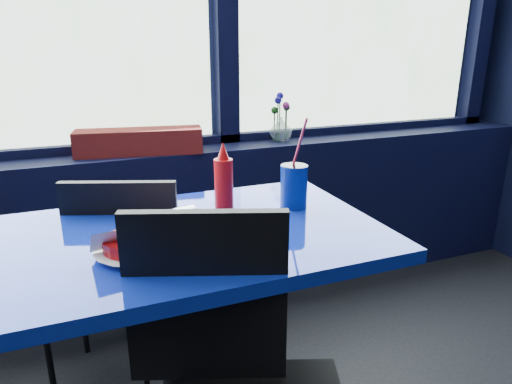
% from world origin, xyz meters
% --- Properties ---
extents(window_sill, '(5.00, 0.26, 0.80)m').
position_xyz_m(window_sill, '(0.00, 2.87, 0.40)').
color(window_sill, black).
rests_on(window_sill, ground).
extents(near_table, '(1.20, 0.70, 0.75)m').
position_xyz_m(near_table, '(0.30, 2.00, 0.57)').
color(near_table, black).
rests_on(near_table, ground).
extents(chair_near_front, '(0.52, 0.53, 0.91)m').
position_xyz_m(chair_near_front, '(0.36, 1.63, 0.52)').
color(chair_near_front, black).
rests_on(chair_near_front, ground).
extents(chair_near_back, '(0.50, 0.50, 0.86)m').
position_xyz_m(chair_near_back, '(0.14, 2.33, 0.49)').
color(chair_near_back, black).
rests_on(chair_near_back, ground).
extents(planter_box, '(0.56, 0.23, 0.11)m').
position_xyz_m(planter_box, '(0.33, 2.84, 0.85)').
color(planter_box, maroon).
rests_on(planter_box, window_sill).
extents(flower_vase, '(0.14, 0.14, 0.24)m').
position_xyz_m(flower_vase, '(1.03, 2.87, 0.87)').
color(flower_vase, silver).
rests_on(flower_vase, window_sill).
extents(food_basket, '(0.29, 0.29, 0.09)m').
position_xyz_m(food_basket, '(0.23, 1.91, 0.78)').
color(food_basket, red).
rests_on(food_basket, near_table).
extents(ketchup_bottle, '(0.06, 0.06, 0.23)m').
position_xyz_m(ketchup_bottle, '(0.50, 2.13, 0.85)').
color(ketchup_bottle, red).
rests_on(ketchup_bottle, near_table).
extents(soda_cup, '(0.09, 0.09, 0.30)m').
position_xyz_m(soda_cup, '(0.72, 2.08, 0.82)').
color(soda_cup, navy).
rests_on(soda_cup, near_table).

